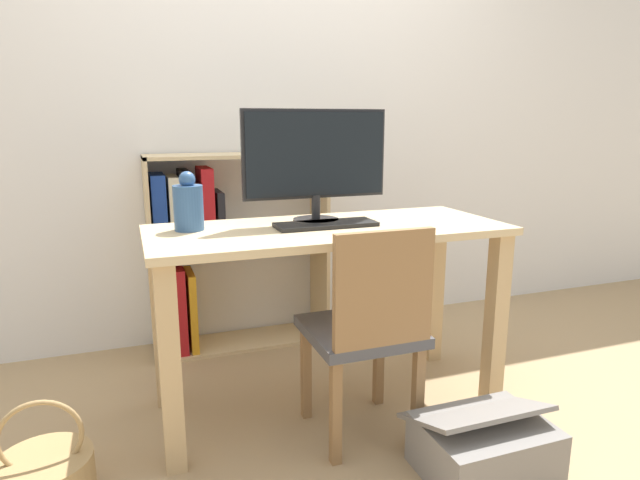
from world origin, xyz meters
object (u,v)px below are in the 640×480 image
(vase, at_px, (188,205))
(storage_box, at_px, (483,445))
(bookshelf, at_px, (204,250))
(monitor, at_px, (316,159))
(keyboard, at_px, (326,225))
(basket, at_px, (45,477))
(chair, at_px, (367,327))

(vase, height_order, storage_box, vase)
(bookshelf, height_order, storage_box, bookshelf)
(monitor, bearing_deg, keyboard, -84.83)
(monitor, xyz_separation_m, storage_box, (0.35, -0.71, -0.93))
(keyboard, xyz_separation_m, basket, (-1.04, -0.26, -0.69))
(bookshelf, relative_size, basket, 2.90)
(vase, distance_m, storage_box, 1.36)
(chair, xyz_separation_m, bookshelf, (-0.44, 1.05, 0.08))
(keyboard, relative_size, bookshelf, 0.40)
(monitor, height_order, vase, monitor)
(monitor, xyz_separation_m, bookshelf, (-0.37, 0.66, -0.50))
(keyboard, height_order, storage_box, keyboard)
(vase, relative_size, chair, 0.27)
(monitor, distance_m, chair, 0.70)
(keyboard, bearing_deg, storage_box, -60.45)
(monitor, bearing_deg, bookshelf, 119.48)
(keyboard, distance_m, storage_box, 0.98)
(monitor, distance_m, storage_box, 1.22)
(vase, height_order, basket, vase)
(monitor, bearing_deg, basket, -160.73)
(monitor, xyz_separation_m, keyboard, (0.01, -0.10, -0.25))
(bookshelf, height_order, basket, bookshelf)
(keyboard, height_order, vase, vase)
(monitor, distance_m, keyboard, 0.27)
(vase, bearing_deg, monitor, -1.82)
(vase, bearing_deg, bookshelf, 78.23)
(basket, bearing_deg, monitor, 19.27)
(vase, xyz_separation_m, chair, (0.57, -0.41, -0.42))
(basket, bearing_deg, storage_box, -14.02)
(keyboard, bearing_deg, chair, -79.83)
(keyboard, xyz_separation_m, vase, (-0.52, 0.11, 0.09))
(keyboard, bearing_deg, bookshelf, 116.74)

